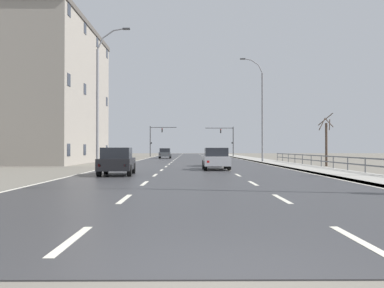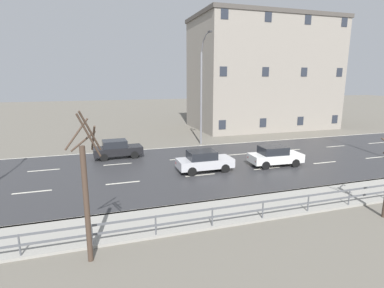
{
  "view_description": "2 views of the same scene",
  "coord_description": "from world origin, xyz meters",
  "px_view_note": "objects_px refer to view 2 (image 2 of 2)",
  "views": [
    {
      "loc": [
        -0.42,
        -4.63,
        1.51
      ],
      "look_at": [
        0.08,
        65.26,
        2.31
      ],
      "focal_mm": 38.0,
      "sensor_mm": 36.0,
      "label": 1
    },
    {
      "loc": [
        21.74,
        16.77,
        6.72
      ],
      "look_at": [
        0.0,
        23.73,
        1.8
      ],
      "focal_mm": 28.3,
      "sensor_mm": 36.0,
      "label": 2
    }
  ],
  "objects_px": {
    "car_distant": "(204,161)",
    "brick_building": "(263,74)",
    "street_lamp_left_bank": "(202,92)",
    "car_far_right": "(117,149)",
    "car_mid_centre": "(275,156)"
  },
  "relations": [
    {
      "from": "car_distant",
      "to": "brick_building",
      "type": "relative_size",
      "value": 0.21
    },
    {
      "from": "street_lamp_left_bank",
      "to": "car_far_right",
      "type": "distance_m",
      "value": 10.33
    },
    {
      "from": "street_lamp_left_bank",
      "to": "car_distant",
      "type": "relative_size",
      "value": 2.68
    },
    {
      "from": "street_lamp_left_bank",
      "to": "car_far_right",
      "type": "relative_size",
      "value": 2.63
    },
    {
      "from": "car_mid_centre",
      "to": "brick_building",
      "type": "height_order",
      "value": "brick_building"
    },
    {
      "from": "street_lamp_left_bank",
      "to": "car_distant",
      "type": "bearing_deg",
      "value": -18.32
    },
    {
      "from": "car_distant",
      "to": "brick_building",
      "type": "distance_m",
      "value": 24.24
    },
    {
      "from": "car_mid_centre",
      "to": "car_distant",
      "type": "height_order",
      "value": "same"
    },
    {
      "from": "street_lamp_left_bank",
      "to": "brick_building",
      "type": "xyz_separation_m",
      "value": [
        -8.89,
        12.1,
        2.04
      ]
    },
    {
      "from": "car_distant",
      "to": "street_lamp_left_bank",
      "type": "bearing_deg",
      "value": 161.41
    },
    {
      "from": "street_lamp_left_bank",
      "to": "car_mid_centre",
      "type": "xyz_separation_m",
      "value": [
        9.21,
        2.87,
        -4.58
      ]
    },
    {
      "from": "car_mid_centre",
      "to": "car_far_right",
      "type": "relative_size",
      "value": 1.0
    },
    {
      "from": "car_mid_centre",
      "to": "brick_building",
      "type": "distance_m",
      "value": 21.37
    },
    {
      "from": "car_far_right",
      "to": "car_distant",
      "type": "bearing_deg",
      "value": 41.02
    },
    {
      "from": "car_mid_centre",
      "to": "car_far_right",
      "type": "distance_m",
      "value": 13.24
    }
  ]
}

